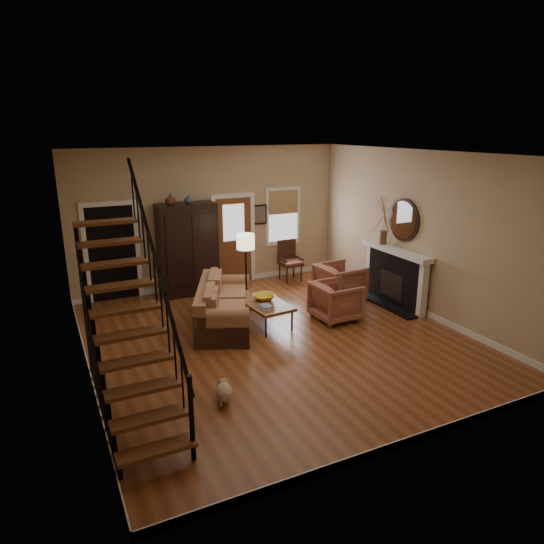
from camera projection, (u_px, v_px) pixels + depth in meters
name	position (u px, v px, depth m)	size (l,w,h in m)	color
room	(220.00, 241.00, 9.80)	(7.00, 7.33, 3.30)	brown
staircase	(126.00, 301.00, 6.14)	(0.94, 2.80, 3.20)	brown
fireplace	(397.00, 271.00, 10.41)	(0.33, 1.95, 2.30)	black
armoire	(188.00, 249.00, 11.00)	(1.30, 0.60, 2.10)	black
vase_a	(170.00, 199.00, 10.43)	(0.24, 0.24, 0.25)	#4C2619
vase_b	(189.00, 199.00, 10.61)	(0.20, 0.20, 0.21)	#334C60
sofa	(224.00, 306.00, 9.34)	(0.96, 2.22, 0.83)	#9F6D48
coffee_table	(265.00, 313.00, 9.44)	(0.71, 1.22, 0.47)	brown
bowl	(264.00, 297.00, 9.51)	(0.42, 0.42, 0.10)	gold
books	(266.00, 307.00, 9.05)	(0.22, 0.30, 0.06)	beige
armchair_left	(336.00, 301.00, 9.66)	(0.83, 0.85, 0.77)	brown
armchair_right	(340.00, 283.00, 10.67)	(0.90, 0.93, 0.84)	brown
floor_lamp	(246.00, 272.00, 10.09)	(0.37, 0.37, 1.63)	black
side_chair	(291.00, 261.00, 12.05)	(0.54, 0.54, 1.02)	#351C11
dog	(224.00, 393.00, 6.77)	(0.24, 0.40, 0.29)	#CCA98B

